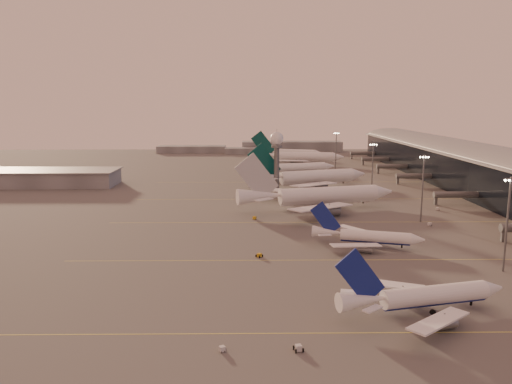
{
  "coord_description": "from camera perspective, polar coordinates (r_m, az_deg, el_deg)",
  "views": [
    {
      "loc": [
        -8.22,
        -123.94,
        43.38
      ],
      "look_at": [
        -5.75,
        74.09,
        7.99
      ],
      "focal_mm": 35.0,
      "sensor_mm": 36.0,
      "label": 1
    }
  ],
  "objects": [
    {
      "name": "ground",
      "position": [
        131.57,
        2.95,
        -9.13
      ],
      "size": [
        700.0,
        700.0,
        0.0
      ],
      "primitive_type": "plane",
      "color": "#4E4B4B",
      "rests_on": "ground"
    },
    {
      "name": "taxiway_markings",
      "position": [
        189.0,
        10.99,
        -3.33
      ],
      "size": [
        180.0,
        185.25,
        0.02
      ],
      "color": "#DFD34E",
      "rests_on": "ground"
    },
    {
      "name": "terminal",
      "position": [
        263.31,
        25.47,
        1.97
      ],
      "size": [
        57.0,
        362.0,
        23.04
      ],
      "color": "black",
      "rests_on": "ground"
    },
    {
      "name": "hangar",
      "position": [
        289.29,
        -23.45,
        1.53
      ],
      "size": [
        82.0,
        27.0,
        8.5
      ],
      "color": "slate",
      "rests_on": "ground"
    },
    {
      "name": "radar_tower",
      "position": [
        245.33,
        2.39,
        4.87
      ],
      "size": [
        6.4,
        6.4,
        31.1
      ],
      "color": "#5A5C62",
      "rests_on": "ground"
    },
    {
      "name": "mast_a",
      "position": [
        143.62,
        26.8,
        -2.89
      ],
      "size": [
        3.6,
        0.56,
        25.0
      ],
      "color": "#5A5C62",
      "rests_on": "ground"
    },
    {
      "name": "mast_b",
      "position": [
        192.09,
        18.51,
        0.72
      ],
      "size": [
        3.6,
        0.56,
        25.0
      ],
      "color": "#5A5C62",
      "rests_on": "ground"
    },
    {
      "name": "mast_c",
      "position": [
        242.9,
        13.18,
        2.85
      ],
      "size": [
        3.6,
        0.56,
        25.0
      ],
      "color": "#5A5C62",
      "rests_on": "ground"
    },
    {
      "name": "mast_d",
      "position": [
        330.12,
        9.13,
        4.85
      ],
      "size": [
        3.6,
        0.56,
        25.0
      ],
      "color": "#5A5C62",
      "rests_on": "ground"
    },
    {
      "name": "distant_horizon",
      "position": [
        450.95,
        0.67,
        5.1
      ],
      "size": [
        165.0,
        37.5,
        9.0
      ],
      "color": "slate",
      "rests_on": "ground"
    },
    {
      "name": "narrowbody_near",
      "position": [
        111.7,
        18.58,
        -11.55
      ],
      "size": [
        38.75,
        30.55,
        15.39
      ],
      "color": "white",
      "rests_on": "ground"
    },
    {
      "name": "narrowbody_mid",
      "position": [
        156.45,
        12.57,
        -5.18
      ],
      "size": [
        33.71,
        26.52,
        13.5
      ],
      "color": "white",
      "rests_on": "ground"
    },
    {
      "name": "widebody_white",
      "position": [
        207.6,
        7.13,
        -0.82
      ],
      "size": [
        67.81,
        53.68,
        24.31
      ],
      "color": "white",
      "rests_on": "ground"
    },
    {
      "name": "greentail_a",
      "position": [
        259.46,
        6.17,
        1.4
      ],
      "size": [
        63.99,
        50.85,
        24.1
      ],
      "color": "white",
      "rests_on": "ground"
    },
    {
      "name": "greentail_b",
      "position": [
        304.64,
        4.36,
        2.57
      ],
      "size": [
        52.58,
        41.93,
        19.49
      ],
      "color": "white",
      "rests_on": "ground"
    },
    {
      "name": "greentail_c",
      "position": [
        357.13,
        4.84,
        3.8
      ],
      "size": [
        66.03,
        52.98,
        24.07
      ],
      "color": "white",
      "rests_on": "ground"
    },
    {
      "name": "greentail_d",
      "position": [
        395.86,
        3.84,
        4.33
      ],
      "size": [
        53.1,
        42.19,
        20.0
      ],
      "color": "white",
      "rests_on": "ground"
    },
    {
      "name": "gsv_truck_a",
      "position": [
        92.53,
        -3.65,
        -17.12
      ],
      "size": [
        5.36,
        3.93,
        2.05
      ],
      "color": "silver",
      "rests_on": "ground"
    },
    {
      "name": "gsv_tug_near",
      "position": [
        92.91,
        4.87,
        -17.37
      ],
      "size": [
        2.93,
        4.05,
        1.05
      ],
      "color": "silver",
      "rests_on": "ground"
    },
    {
      "name": "gsv_tug_mid",
      "position": [
        143.36,
        0.38,
        -7.26
      ],
      "size": [
        4.11,
        4.07,
        1.03
      ],
      "color": "gold",
      "rests_on": "ground"
    },
    {
      "name": "gsv_truck_b",
      "position": [
        189.73,
        19.35,
        -3.3
      ],
      "size": [
        6.18,
        4.16,
        2.35
      ],
      "color": "silver",
      "rests_on": "ground"
    },
    {
      "name": "gsv_truck_c",
      "position": [
        188.91,
        -0.11,
        -2.76
      ],
      "size": [
        4.84,
        6.21,
        2.4
      ],
      "color": "gold",
      "rests_on": "ground"
    },
    {
      "name": "gsv_catering_b",
      "position": [
        217.52,
        20.1,
        -1.4
      ],
      "size": [
        5.9,
        4.05,
        4.44
      ],
      "color": "silver",
      "rests_on": "ground"
    },
    {
      "name": "gsv_tug_far",
      "position": [
        234.02,
        4.82,
        -0.46
      ],
      "size": [
        3.13,
        3.98,
        1.0
      ],
      "color": "gold",
      "rests_on": "ground"
    },
    {
      "name": "gsv_truck_d",
      "position": [
        261.36,
        -0.83,
        0.82
      ],
      "size": [
        3.0,
        5.7,
        2.19
      ],
      "color": "silver",
      "rests_on": "ground"
    },
    {
      "name": "gsv_tug_hangar",
      "position": [
        281.55,
        8.57,
        1.24
      ],
      "size": [
        3.5,
        2.99,
        0.86
      ],
      "color": "silver",
      "rests_on": "ground"
    }
  ]
}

